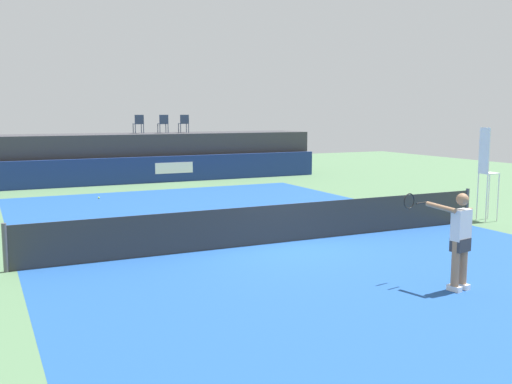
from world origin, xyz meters
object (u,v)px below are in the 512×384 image
Objects in this scene: spectator_chair_far_left at (139,123)px; tennis_player at (459,238)px; spectator_chair_center at (184,123)px; net_post_near at (5,248)px; tennis_ball at (99,198)px; umpire_chair at (486,167)px; net_post_far at (467,206)px; spectator_chair_left at (163,123)px.

spectator_chair_far_left is 20.41m from tennis_player.
tennis_player is (-1.62, -20.10, -1.73)m from spectator_chair_center.
net_post_near is 14.71× the size of tennis_ball.
umpire_chair is 2.76× the size of net_post_far.
spectator_chair_center is 17.84m from net_post_near.
umpire_chair reaches higher than tennis_ball.
tennis_player is (-5.09, -4.81, 0.46)m from net_post_far.
net_post_near is 10.17m from tennis_ball.
spectator_chair_left is at bearing 109.21° from umpire_chair.
tennis_player is at bearing -140.17° from umpire_chair.
spectator_chair_center is 8.30m from tennis_ball.
spectator_chair_center is 0.89× the size of net_post_near.
spectator_chair_far_left is 1.00× the size of spectator_chair_left.
tennis_ball is (-5.32, -5.79, -2.66)m from spectator_chair_center.
spectator_chair_left is 0.50× the size of tennis_player.
spectator_chair_far_left reaches higher than net_post_far.
umpire_chair is 2.76× the size of net_post_near.
spectator_chair_center is 0.89× the size of net_post_far.
spectator_chair_left is 15.96m from net_post_far.
spectator_chair_far_left is 0.50× the size of tennis_player.
spectator_chair_center is at bearing 102.79° from net_post_far.
spectator_chair_center reaches higher than umpire_chair.
tennis_ball is at bearing 135.04° from umpire_chair.
tennis_player is at bearing -75.48° from tennis_ball.
spectator_chair_center is 15.83m from net_post_far.
net_post_near is (-8.93, -15.28, -2.19)m from spectator_chair_center.
umpire_chair is at bearing 1.20° from net_post_far.
spectator_chair_center is 0.50× the size of tennis_player.
net_post_near is 0.56× the size of tennis_player.
tennis_player reaches higher than net_post_near.
umpire_chair is (4.17, -15.27, -1.11)m from spectator_chair_center.
net_post_near is 12.40m from net_post_far.
spectator_chair_left is 16.05m from umpire_chair.
umpire_chair is at bearing -74.72° from spectator_chair_center.
net_post_far reaches higher than tennis_ball.
tennis_player is 14.81m from tennis_ball.
net_post_near is 1.00× the size of net_post_far.
net_post_far is (-0.70, -0.01, -1.09)m from umpire_chair.
tennis_ball is at bearing -126.80° from spectator_chair_left.
spectator_chair_center is 20.24m from tennis_player.
umpire_chair is (5.27, -15.12, -1.11)m from spectator_chair_left.
net_post_near is at bearing 180.00° from net_post_far.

